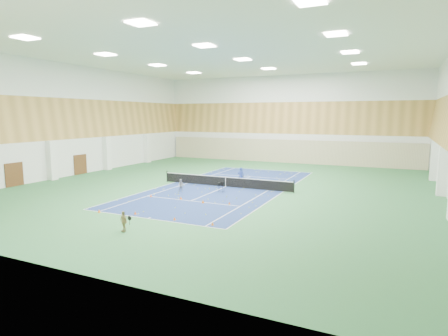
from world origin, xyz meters
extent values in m
plane|color=#2D6A3A|center=(0.00, 0.00, 0.00)|extent=(40.00, 40.00, 0.00)
cube|color=navy|center=(0.00, 0.00, 0.01)|extent=(10.97, 23.77, 0.01)
cube|color=#C6B793|center=(0.00, 19.75, 1.60)|extent=(35.40, 0.16, 3.20)
cube|color=#593319|center=(-17.92, -8.00, 1.10)|extent=(0.08, 1.80, 2.20)
cube|color=#593319|center=(-17.92, 0.00, 1.10)|extent=(0.08, 1.80, 2.20)
imported|color=#203996|center=(0.81, 1.72, 0.82)|extent=(0.70, 0.58, 1.64)
imported|color=gray|center=(-2.56, -3.63, 0.55)|extent=(0.61, 0.52, 1.10)
imported|color=tan|center=(0.38, -14.65, 0.60)|extent=(0.76, 0.52, 1.19)
cone|color=#F9470D|center=(-3.66, -6.49, 0.11)|extent=(0.19, 0.19, 0.21)
cone|color=#FF5E0D|center=(-1.00, -6.23, 0.12)|extent=(0.22, 0.22, 0.24)
cone|color=orange|center=(1.17, -6.62, 0.13)|extent=(0.23, 0.23, 0.25)
cone|color=#F34A0C|center=(3.14, -6.16, 0.10)|extent=(0.18, 0.18, 0.20)
cone|color=orange|center=(-3.92, -12.02, 0.11)|extent=(0.20, 0.20, 0.22)
cone|color=#DF520B|center=(-1.38, -11.39, 0.11)|extent=(0.19, 0.19, 0.21)
cone|color=orange|center=(1.73, -11.45, 0.10)|extent=(0.19, 0.19, 0.21)
cone|color=orange|center=(4.40, -11.45, 0.11)|extent=(0.19, 0.19, 0.21)
camera|label=1|loc=(14.18, -30.84, 6.52)|focal=30.00mm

